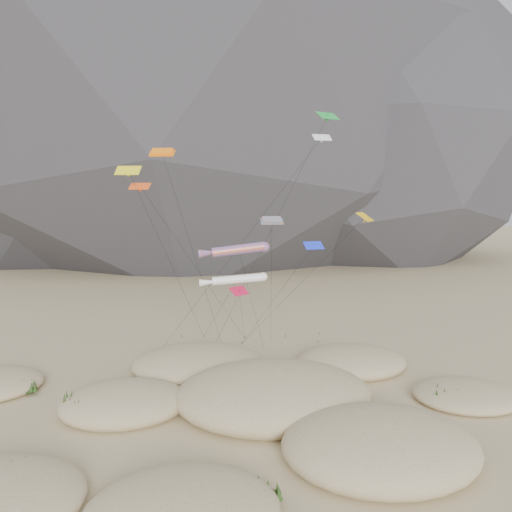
{
  "coord_description": "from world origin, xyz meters",
  "views": [
    {
      "loc": [
        -6.33,
        -36.07,
        18.02
      ],
      "look_at": [
        2.37,
        12.0,
        12.31
      ],
      "focal_mm": 35.0,
      "sensor_mm": 36.0,
      "label": 1
    }
  ],
  "objects": [
    {
      "name": "kite_stakes",
      "position": [
        3.35,
        24.04,
        0.15
      ],
      "size": [
        21.02,
        7.14,
        0.3
      ],
      "color": "#3F2D1E",
      "rests_on": "ground"
    },
    {
      "name": "dunes",
      "position": [
        -0.67,
        3.61,
        0.77
      ],
      "size": [
        54.04,
        35.41,
        4.41
      ],
      "color": "#CCB789",
      "rests_on": "ground"
    },
    {
      "name": "multi_parafoil",
      "position": [
        3.83,
        11.39,
        15.63
      ],
      "size": [
        3.76,
        13.23,
        16.25
      ],
      "color": "orange",
      "rests_on": "ground"
    },
    {
      "name": "orange_parafoil",
      "position": [
        -6.44,
        12.03,
        21.92
      ],
      "size": [
        8.03,
        13.06,
        22.67
      ],
      "color": "orange",
      "rests_on": "ground"
    },
    {
      "name": "rainbow_tube_kite",
      "position": [
        0.58,
        13.5,
        12.79
      ],
      "size": [
        8.24,
        8.15,
        13.61
      ],
      "color": "#FF611A",
      "rests_on": "ground"
    },
    {
      "name": "delta_kites",
      "position": [
        3.02,
        11.38,
        18.03
      ],
      "size": [
        24.31,
        18.27,
        26.61
      ],
      "color": "green",
      "rests_on": "ground"
    },
    {
      "name": "ground",
      "position": [
        0.0,
        0.0,
        0.0
      ],
      "size": [
        500.0,
        500.0,
        0.0
      ],
      "primitive_type": "plane",
      "color": "#CCB789",
      "rests_on": "ground"
    },
    {
      "name": "dune_grass",
      "position": [
        -0.35,
        3.69,
        0.86
      ],
      "size": [
        42.83,
        26.11,
        1.49
      ],
      "color": "black",
      "rests_on": "ground"
    },
    {
      "name": "rock_headland",
      "position": [
        6.37,
        118.72,
        72.68
      ],
      "size": [
        226.37,
        148.64,
        177.5
      ],
      "color": "black",
      "rests_on": "ground"
    },
    {
      "name": "white_tube_kite",
      "position": [
        -0.13,
        9.16,
        10.48
      ],
      "size": [
        6.34,
        14.44,
        11.12
      ],
      "color": "white",
      "rests_on": "ground"
    }
  ]
}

